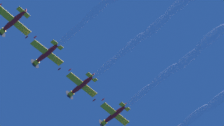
{
  "coord_description": "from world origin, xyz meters",
  "views": [
    {
      "loc": [
        18.59,
        -39.0,
        1.81
      ],
      "look_at": [
        3.13,
        -6.25,
        93.43
      ],
      "focal_mm": 81.05,
      "sensor_mm": 36.0,
      "label": 1
    }
  ],
  "objects_px": {
    "airplane_left_wingman": "(46,54)",
    "airplane_lead": "(12,22)",
    "airplane_outer_left": "(114,115)",
    "airplane_right_wingman": "(81,86)"
  },
  "relations": [
    {
      "from": "airplane_left_wingman",
      "to": "airplane_lead",
      "type": "bearing_deg",
      "value": -107.63
    },
    {
      "from": "airplane_lead",
      "to": "airplane_left_wingman",
      "type": "relative_size",
      "value": 1.02
    },
    {
      "from": "airplane_lead",
      "to": "airplane_left_wingman",
      "type": "distance_m",
      "value": 8.86
    },
    {
      "from": "airplane_lead",
      "to": "airplane_outer_left",
      "type": "xyz_separation_m",
      "value": [
        8.64,
        26.56,
        1.31
      ]
    },
    {
      "from": "airplane_right_wingman",
      "to": "airplane_outer_left",
      "type": "bearing_deg",
      "value": 70.19
    },
    {
      "from": "airplane_outer_left",
      "to": "airplane_lead",
      "type": "bearing_deg",
      "value": -108.02
    },
    {
      "from": "airplane_left_wingman",
      "to": "airplane_outer_left",
      "type": "xyz_separation_m",
      "value": [
        5.95,
        18.12,
        1.15
      ]
    },
    {
      "from": "airplane_lead",
      "to": "airplane_right_wingman",
      "type": "distance_m",
      "value": 18.61
    },
    {
      "from": "airplane_left_wingman",
      "to": "airplane_right_wingman",
      "type": "distance_m",
      "value": 9.77
    },
    {
      "from": "airplane_lead",
      "to": "airplane_outer_left",
      "type": "height_order",
      "value": "airplane_outer_left"
    }
  ]
}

